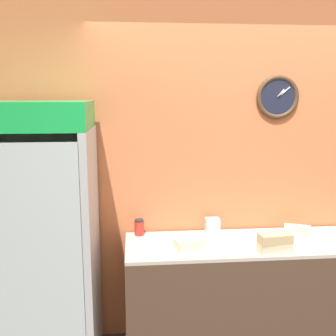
{
  "coord_description": "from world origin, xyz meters",
  "views": [
    {
      "loc": [
        -0.92,
        -1.87,
        1.99
      ],
      "look_at": [
        -0.68,
        0.8,
        1.48
      ],
      "focal_mm": 42.0,
      "sensor_mm": 36.0,
      "label": 1
    }
  ],
  "objects": [
    {
      "name": "sandwich_flat_left",
      "position": [
        -0.53,
        0.75,
        0.94
      ],
      "size": [
        0.23,
        0.17,
        0.07
      ],
      "color": "beige",
      "rests_on": "prep_counter"
    },
    {
      "name": "beverage_cooler",
      "position": [
        -1.57,
        0.83,
        1.06
      ],
      "size": [
        0.76,
        0.67,
        1.94
      ],
      "color": "#B2B7BC",
      "rests_on": "ground_plane"
    },
    {
      "name": "sandwich_stack_middle",
      "position": [
        0.06,
        0.63,
        1.0
      ],
      "size": [
        0.23,
        0.12,
        0.07
      ],
      "color": "tan",
      "rests_on": "sandwich_stack_bottom"
    },
    {
      "name": "prep_counter",
      "position": [
        0.0,
        0.83,
        0.45
      ],
      "size": [
        1.97,
        0.57,
        0.9
      ],
      "color": "#4C3828",
      "rests_on": "ground_plane"
    },
    {
      "name": "sandwich_stack_bottom",
      "position": [
        0.06,
        0.63,
        0.93
      ],
      "size": [
        0.23,
        0.12,
        0.07
      ],
      "color": "beige",
      "rests_on": "prep_counter"
    },
    {
      "name": "sandwich_flat_right",
      "position": [
        0.37,
        0.97,
        0.93
      ],
      "size": [
        0.22,
        0.17,
        0.06
      ],
      "color": "beige",
      "rests_on": "prep_counter"
    },
    {
      "name": "condiment_jar",
      "position": [
        -0.88,
        1.06,
        0.96
      ],
      "size": [
        0.07,
        0.07,
        0.13
      ],
      "color": "#B72D23",
      "rests_on": "prep_counter"
    },
    {
      "name": "wall_back",
      "position": [
        0.0,
        1.17,
        1.35
      ],
      "size": [
        5.2,
        0.09,
        2.7
      ],
      "color": "#D17547",
      "rests_on": "ground_plane"
    },
    {
      "name": "napkin_dispenser",
      "position": [
        -0.3,
        1.05,
        0.96
      ],
      "size": [
        0.11,
        0.09,
        0.12
      ],
      "color": "silver",
      "rests_on": "prep_counter"
    }
  ]
}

